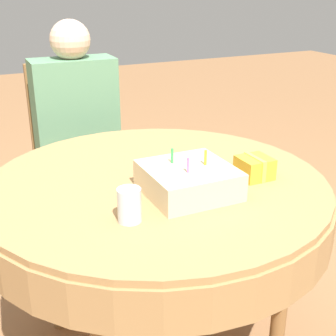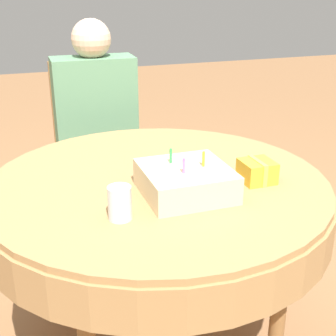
{
  "view_description": "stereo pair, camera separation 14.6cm",
  "coord_description": "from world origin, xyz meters",
  "px_view_note": "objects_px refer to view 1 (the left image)",
  "views": [
    {
      "loc": [
        -0.56,
        -1.26,
        1.31
      ],
      "look_at": [
        0.02,
        -0.04,
        0.76
      ],
      "focal_mm": 50.0,
      "sensor_mm": 36.0,
      "label": 1
    },
    {
      "loc": [
        -0.42,
        -1.32,
        1.31
      ],
      "look_at": [
        0.02,
        -0.04,
        0.76
      ],
      "focal_mm": 50.0,
      "sensor_mm": 36.0,
      "label": 2
    }
  ],
  "objects_px": {
    "gift_box": "(255,168)",
    "person": "(77,123)",
    "chair": "(75,153)",
    "drinking_glass": "(129,205)",
    "birthday_cake": "(188,180)"
  },
  "relations": [
    {
      "from": "drinking_glass",
      "to": "gift_box",
      "type": "bearing_deg",
      "value": 12.17
    },
    {
      "from": "chair",
      "to": "person",
      "type": "bearing_deg",
      "value": -90.0
    },
    {
      "from": "drinking_glass",
      "to": "gift_box",
      "type": "xyz_separation_m",
      "value": [
        0.47,
        0.1,
        -0.01
      ]
    },
    {
      "from": "person",
      "to": "birthday_cake",
      "type": "bearing_deg",
      "value": -83.84
    },
    {
      "from": "person",
      "to": "gift_box",
      "type": "relative_size",
      "value": 10.83
    },
    {
      "from": "chair",
      "to": "person",
      "type": "distance_m",
      "value": 0.21
    },
    {
      "from": "chair",
      "to": "gift_box",
      "type": "height_order",
      "value": "chair"
    },
    {
      "from": "gift_box",
      "to": "person",
      "type": "bearing_deg",
      "value": 108.89
    },
    {
      "from": "birthday_cake",
      "to": "gift_box",
      "type": "relative_size",
      "value": 2.39
    },
    {
      "from": "drinking_glass",
      "to": "gift_box",
      "type": "height_order",
      "value": "drinking_glass"
    },
    {
      "from": "drinking_glass",
      "to": "birthday_cake",
      "type": "bearing_deg",
      "value": 21.97
    },
    {
      "from": "person",
      "to": "gift_box",
      "type": "bearing_deg",
      "value": -69.69
    },
    {
      "from": "chair",
      "to": "drinking_glass",
      "type": "bearing_deg",
      "value": -95.7
    },
    {
      "from": "chair",
      "to": "drinking_glass",
      "type": "xyz_separation_m",
      "value": [
        -0.14,
        -1.16,
        0.26
      ]
    },
    {
      "from": "birthday_cake",
      "to": "drinking_glass",
      "type": "bearing_deg",
      "value": -158.03
    }
  ]
}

